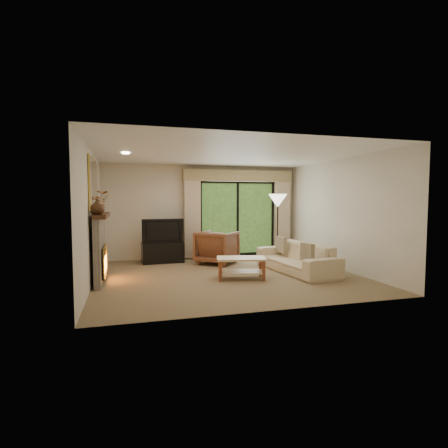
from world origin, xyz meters
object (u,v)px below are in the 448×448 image
object	(u,v)px
sofa	(296,258)
coffee_table	(241,268)
armchair	(217,247)
media_console	(163,252)

from	to	relation	value
sofa	coffee_table	size ratio (longest dim) A/B	2.24
coffee_table	armchair	bearing A→B (deg)	104.39
sofa	media_console	bearing A→B (deg)	-131.90
armchair	coffee_table	size ratio (longest dim) A/B	0.94
media_console	coffee_table	bearing A→B (deg)	-62.85
media_console	coffee_table	distance (m)	2.73
armchair	sofa	xyz separation A→B (m)	(1.48, -1.47, -0.10)
media_console	armchair	xyz separation A→B (m)	(1.34, -0.53, 0.16)
media_console	armchair	bearing A→B (deg)	-24.91
armchair	coffee_table	xyz separation A→B (m)	(0.05, -1.82, -0.20)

